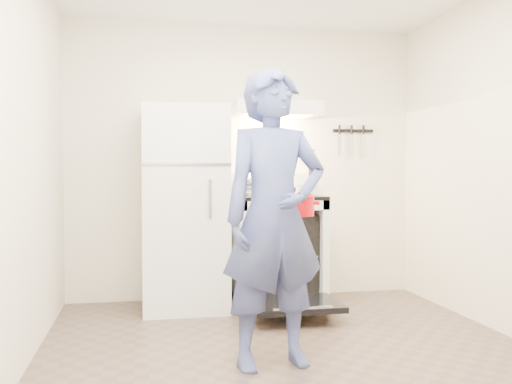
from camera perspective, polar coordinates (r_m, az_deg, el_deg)
floor at (r=3.69m, az=3.94°, el=-16.26°), size 3.60×3.60×0.00m
back_wall at (r=5.26m, az=-1.16°, el=3.02°), size 3.20×0.02×2.50m
refrigerator at (r=4.85m, az=-7.19°, el=-1.63°), size 0.70×0.70×1.70m
stove_body at (r=5.04m, az=2.09°, el=-5.94°), size 0.76×0.65×0.92m
cooktop at (r=5.00m, az=2.09°, el=-0.54°), size 0.76×0.65×0.03m
backsplash at (r=5.27m, az=1.38°, el=0.85°), size 0.76×0.07×0.20m
oven_door at (r=4.53m, az=3.84°, el=-11.15°), size 0.70×0.54×0.04m
oven_rack at (r=5.04m, az=2.09°, el=-6.17°), size 0.60×0.52×0.01m
range_hood at (r=5.09m, az=1.91°, el=8.24°), size 0.76×0.50×0.12m
knife_strip at (r=5.54m, az=9.68°, el=6.05°), size 0.40×0.02×0.03m
pizza_stone at (r=5.13m, az=2.93°, el=-5.87°), size 0.33×0.33×0.02m
tea_kettle at (r=5.07m, az=-0.91°, el=1.23°), size 0.23×0.19×0.28m
utensil_jar at (r=4.80m, az=5.53°, el=0.67°), size 0.11×0.11×0.13m
person at (r=3.38m, az=1.88°, el=-2.60°), size 0.71×0.53×1.77m
dutch_oven at (r=3.79m, az=3.76°, el=-1.42°), size 0.35×0.28×0.23m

